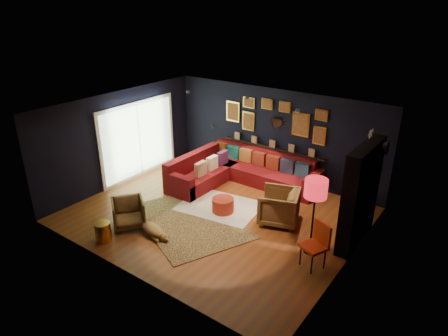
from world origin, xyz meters
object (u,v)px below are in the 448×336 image
Objects in this scene: orange_chair at (317,242)px; gold_stool at (103,232)px; coffee_table at (277,194)px; armchair_right at (279,205)px; dog at (153,228)px; pouf at (223,205)px; armchair_left at (128,212)px; floor_lamp at (316,192)px; sectional at (237,172)px.

gold_stool is at bearing -131.31° from orange_chair.
armchair_right reaches higher than coffee_table.
gold_stool reaches higher than dog.
pouf is 0.74× the size of armchair_left.
floor_lamp is (-0.28, 0.38, 0.84)m from orange_chair.
gold_stool is (0.02, -0.74, -0.14)m from armchair_left.
coffee_table is at bearing 72.38° from dog.
orange_chair is at bearing 29.76° from dog.
gold_stool is at bearing -99.42° from sectional.
dog is (-3.38, -1.10, -0.37)m from orange_chair.
sectional is at bearing 160.87° from coffee_table.
armchair_left reaches higher than dog.
dog is at bearing -138.04° from orange_chair.
gold_stool is (-0.68, -4.12, -0.11)m from sectional.
floor_lamp reaches higher than coffee_table.
sectional is 3.68× the size of orange_chair.
gold_stool is 0.47× the size of orange_chair.
gold_stool is 1.05m from dog.
gold_stool is at bearing -122.39° from coffee_table.
orange_chair is (3.40, -2.24, 0.22)m from sectional.
orange_chair is (1.81, -1.69, 0.20)m from coffee_table.
coffee_table is (1.58, -0.55, 0.02)m from sectional.
coffee_table is 2.48m from orange_chair.
orange_chair is (1.40, -1.03, 0.10)m from armchair_right.
armchair_left is 0.78× the size of orange_chair.
pouf is 0.53× the size of dog.
orange_chair is at bearing -33.36° from sectional.
gold_stool is 4.58m from floor_lamp.
floor_lamp reaches higher than armchair_left.
gold_stool is 0.26× the size of floor_lamp.
pouf is at bearing 80.56° from dog.
gold_stool reaches higher than pouf.
armchair_right is at bearing 58.74° from dog.
pouf is at bearing -92.08° from armchair_right.
floor_lamp is at bearing 30.80° from gold_stool.
pouf is (-0.90, -1.06, -0.14)m from coffee_table.
pouf is 0.32× the size of floor_lamp.
armchair_right is at bearing -57.69° from coffee_table.
floor_lamp is 1.64× the size of dog.
sectional is 3.34m from dog.
coffee_table reaches higher than pouf.
pouf is at bearing -66.88° from sectional.
orange_chair reaches higher than coffee_table.
sectional reaches higher than armchair_left.
sectional is 3.70× the size of coffee_table.
floor_lamp reaches higher than gold_stool.
coffee_table is 3.20m from dog.
pouf is at bearing -169.17° from orange_chair.
orange_chair is at bearing -38.09° from armchair_left.
sectional is at bearing 24.56° from armchair_left.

